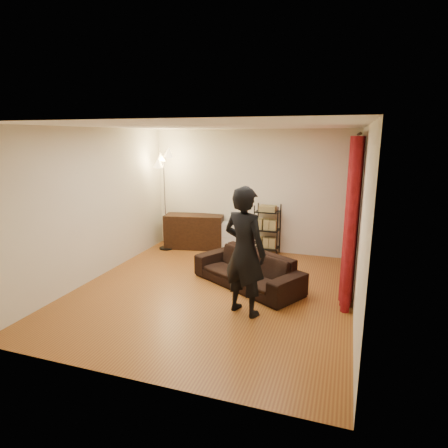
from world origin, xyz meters
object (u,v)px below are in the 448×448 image
(person, at_px, (245,251))
(wire_shelf, at_px, (267,230))
(sofa, at_px, (247,270))
(storage_boxes, at_px, (230,236))
(floor_lamp, at_px, (165,202))
(media_cabinet, at_px, (194,231))

(person, height_order, wire_shelf, person)
(person, distance_m, wire_shelf, 2.91)
(sofa, xyz_separation_m, person, (0.22, -1.01, 0.65))
(person, xyz_separation_m, storage_boxes, (-1.13, 2.91, -0.62))
(person, height_order, floor_lamp, floor_lamp)
(person, xyz_separation_m, media_cabinet, (-1.98, 2.82, -0.55))
(media_cabinet, height_order, wire_shelf, wire_shelf)
(media_cabinet, relative_size, floor_lamp, 0.61)
(media_cabinet, relative_size, storage_boxes, 2.07)
(person, height_order, media_cabinet, person)
(sofa, height_order, wire_shelf, wire_shelf)
(storage_boxes, relative_size, floor_lamp, 0.29)
(media_cabinet, distance_m, floor_lamp, 0.96)
(sofa, xyz_separation_m, floor_lamp, (-2.35, 1.53, 0.81))
(media_cabinet, xyz_separation_m, storage_boxes, (0.85, 0.08, -0.07))
(person, relative_size, media_cabinet, 1.41)
(wire_shelf, bearing_deg, person, -65.74)
(sofa, xyz_separation_m, storage_boxes, (-0.91, 1.90, 0.03))
(media_cabinet, bearing_deg, sofa, -56.45)
(media_cabinet, xyz_separation_m, floor_lamp, (-0.58, -0.29, 0.71))
(sofa, distance_m, media_cabinet, 2.53)
(sofa, distance_m, storage_boxes, 2.11)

